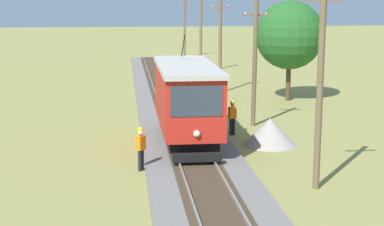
{
  "coord_description": "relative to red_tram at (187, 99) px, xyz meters",
  "views": [
    {
      "loc": [
        -2.87,
        -8.62,
        6.97
      ],
      "look_at": [
        0.1,
        18.36,
        1.79
      ],
      "focal_mm": 58.22,
      "sensor_mm": 36.0,
      "label": 1
    }
  ],
  "objects": [
    {
      "name": "second_worker",
      "position": [
        2.5,
        1.87,
        -1.21
      ],
      "size": [
        0.43,
        0.33,
        1.78
      ],
      "rotation": [
        0.0,
        0.0,
        -1.31
      ],
      "color": "black",
      "rests_on": "ground"
    },
    {
      "name": "tree_right_near",
      "position": [
        8.02,
        11.83,
        2.15
      ],
      "size": [
        4.52,
        4.52,
        6.62
      ],
      "color": "#4C3823",
      "rests_on": "ground"
    },
    {
      "name": "gravel_pile",
      "position": [
        3.88,
        -0.45,
        -1.54
      ],
      "size": [
        2.54,
        2.54,
        1.3
      ],
      "primitive_type": "cone",
      "color": "#9E998E",
      "rests_on": "ground"
    },
    {
      "name": "utility_pole_mid",
      "position": [
        4.01,
        3.83,
        1.27
      ],
      "size": [
        1.4,
        0.58,
        6.73
      ],
      "color": "brown",
      "rests_on": "ground"
    },
    {
      "name": "track_worker",
      "position": [
        -2.26,
        -4.11,
        -1.21
      ],
      "size": [
        0.43,
        0.45,
        1.78
      ],
      "rotation": [
        0.0,
        0.0,
        -0.68
      ],
      "color": "black",
      "rests_on": "ground"
    },
    {
      "name": "red_tram",
      "position": [
        0.0,
        0.0,
        0.0
      ],
      "size": [
        2.6,
        8.54,
        4.79
      ],
      "color": "red",
      "rests_on": "rail_right"
    },
    {
      "name": "utility_pole_far",
      "position": [
        4.01,
        15.69,
        1.37
      ],
      "size": [
        1.4,
        0.45,
        6.94
      ],
      "color": "brown",
      "rests_on": "ground"
    },
    {
      "name": "utility_pole_distant",
      "position": [
        4.01,
        26.94,
        1.99
      ],
      "size": [
        1.4,
        0.26,
        8.16
      ],
      "color": "brown",
      "rests_on": "ground"
    },
    {
      "name": "utility_pole_near_tram",
      "position": [
        4.01,
        -7.23,
        1.76
      ],
      "size": [
        1.4,
        0.32,
        7.72
      ],
      "color": "brown",
      "rests_on": "ground"
    },
    {
      "name": "utility_pole_horizon",
      "position": [
        4.01,
        41.61,
        1.31
      ],
      "size": [
        1.4,
        0.47,
        6.83
      ],
      "color": "brown",
      "rests_on": "ground"
    }
  ]
}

